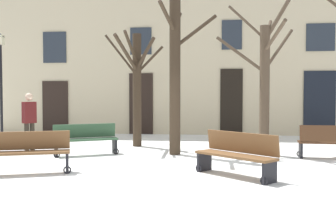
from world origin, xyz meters
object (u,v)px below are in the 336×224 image
(bench_near_lamp, at_px, (86,139))
(person_strolling, at_px, (29,119))
(tree_right_of_center, at_px, (137,83))
(bench_back_to_back_right, at_px, (237,154))
(bench_near_center_tree, at_px, (334,141))
(bench_by_litter_bin, at_px, (29,152))
(tree_foreground, at_px, (176,58))
(streetlamp, at_px, (1,75))
(tree_left_of_center, at_px, (265,78))

(bench_near_lamp, relative_size, person_strolling, 1.01)
(tree_right_of_center, distance_m, person_strolling, 3.53)
(bench_back_to_back_right, bearing_deg, bench_near_center_tree, 86.57)
(bench_back_to_back_right, xyz_separation_m, bench_by_litter_bin, (-4.47, -0.20, 0.01))
(bench_back_to_back_right, xyz_separation_m, bench_near_center_tree, (2.70, 2.65, -0.01))
(tree_foreground, height_order, person_strolling, tree_foreground)
(bench_near_center_tree, height_order, person_strolling, person_strolling)
(bench_near_lamp, height_order, bench_near_center_tree, bench_near_center_tree)
(tree_right_of_center, distance_m, streetlamp, 5.45)
(tree_foreground, xyz_separation_m, bench_near_lamp, (-2.53, -0.42, -2.28))
(tree_right_of_center, distance_m, bench_near_lamp, 2.80)
(tree_right_of_center, bearing_deg, tree_left_of_center, -18.64)
(tree_right_of_center, relative_size, tree_foreground, 0.66)
(tree_right_of_center, distance_m, bench_back_to_back_right, 5.70)
(tree_left_of_center, height_order, streetlamp, tree_left_of_center)
(bench_near_center_tree, distance_m, person_strolling, 8.80)
(tree_foreground, height_order, bench_by_litter_bin, tree_foreground)
(streetlamp, bearing_deg, tree_left_of_center, -14.83)
(tree_left_of_center, bearing_deg, tree_foreground, -174.39)
(streetlamp, distance_m, bench_by_litter_bin, 7.30)
(streetlamp, height_order, bench_near_lamp, streetlamp)
(tree_left_of_center, xyz_separation_m, streetlamp, (-9.28, 2.46, 0.23))
(tree_right_of_center, relative_size, bench_near_center_tree, 1.99)
(bench_back_to_back_right, distance_m, bench_by_litter_bin, 4.47)
(tree_left_of_center, xyz_separation_m, bench_back_to_back_right, (-0.95, -3.23, -1.71))
(tree_left_of_center, bearing_deg, streetlamp, 165.17)
(bench_near_lamp, relative_size, bench_by_litter_bin, 0.98)
(tree_foreground, height_order, bench_near_center_tree, tree_foreground)
(tree_foreground, xyz_separation_m, person_strolling, (-4.51, 0.23, -1.77))
(tree_right_of_center, bearing_deg, bench_near_center_tree, -18.49)
(bench_near_lamp, distance_m, bench_near_center_tree, 6.79)
(tree_left_of_center, distance_m, bench_by_litter_bin, 6.63)
(tree_foreground, height_order, bench_back_to_back_right, tree_foreground)
(tree_left_of_center, distance_m, tree_foreground, 2.59)
(bench_back_to_back_right, relative_size, person_strolling, 0.97)
(bench_near_lamp, xyz_separation_m, bench_near_center_tree, (6.79, 0.09, 0.00))
(streetlamp, height_order, person_strolling, streetlamp)
(bench_by_litter_bin, bearing_deg, tree_foreground, 27.41)
(tree_foreground, distance_m, person_strolling, 4.85)
(streetlamp, bearing_deg, person_strolling, -47.57)
(person_strolling, bearing_deg, bench_back_to_back_right, 98.64)
(tree_foreground, bearing_deg, tree_left_of_center, 5.61)
(tree_left_of_center, height_order, tree_foreground, tree_foreground)
(bench_back_to_back_right, distance_m, person_strolling, 6.89)
(bench_near_center_tree, relative_size, person_strolling, 1.06)
(tree_right_of_center, xyz_separation_m, streetlamp, (-5.32, 1.12, 0.33))
(streetlamp, distance_m, bench_near_lamp, 5.62)
(tree_left_of_center, distance_m, person_strolling, 7.12)
(tree_left_of_center, height_order, bench_near_lamp, tree_left_of_center)
(tree_right_of_center, bearing_deg, streetlamp, 168.09)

